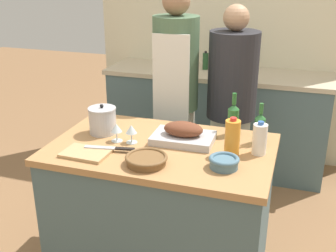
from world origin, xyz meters
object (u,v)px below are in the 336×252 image
Objects in this scene: knife_chef at (111,148)px; mixing_bowl at (224,162)px; roasting_pan at (183,134)px; person_cook_aproned at (175,92)px; cutting_board at (86,153)px; condiment_bottle_extra at (166,58)px; wine_bottle_dark at (260,128)px; person_cook_guest at (231,103)px; wine_glass_left at (116,129)px; wine_glass_right at (131,130)px; milk_jug at (260,139)px; wicker_basket at (146,159)px; condiment_bottle_short at (205,61)px; wine_bottle_green at (233,119)px; juice_jug at (232,137)px; stock_pot at (103,120)px; stand_mixer at (227,57)px; condiment_bottle_tall at (178,59)px.

mixing_bowl is at bearing -0.23° from knife_chef.
person_cook_aproned is (-0.27, 0.71, 0.03)m from roasting_pan.
condiment_bottle_extra is at bearing 94.40° from cutting_board.
mixing_bowl reaches higher than cutting_board.
roasting_pan is 1.50× the size of wine_bottle_dark.
person_cook_guest is at bearing 112.76° from wine_bottle_dark.
person_cook_guest reaches higher than wine_bottle_dark.
cutting_board is 1.40× the size of condiment_bottle_extra.
wine_glass_left reaches higher than cutting_board.
wine_glass_right is 1.65m from condiment_bottle_extra.
cutting_board is 1.36× the size of milk_jug.
cutting_board is 0.14m from knife_chef.
wine_bottle_dark is (0.54, 0.47, 0.07)m from wicker_basket.
mixing_bowl is 1.99m from condiment_bottle_extra.
wicker_basket is 0.41m from mixing_bowl.
wicker_basket is at bearing -86.10° from condiment_bottle_short.
wicker_basket is 1.42× the size of mixing_bowl.
milk_jug is 1.13× the size of condiment_bottle_short.
person_cook_aproned reaches higher than wine_bottle_dark.
wicker_basket is at bearing -123.77° from wine_bottle_green.
wine_glass_left is at bearing -175.58° from wine_glass_right.
knife_chef is at bearing 35.60° from cutting_board.
juice_jug is at bearing -80.94° from wine_bottle_green.
juice_jug is at bearing -15.41° from roasting_pan.
condiment_bottle_extra is at bearing 101.24° from wine_glass_right.
wine_glass_right is (-0.58, 0.15, 0.05)m from mixing_bowl.
wine_bottle_green is 0.62m from person_cook_guest.
condiment_bottle_extra is (-0.61, 1.51, 0.10)m from roasting_pan.
juice_jug is at bearing 87.30° from mixing_bowl.
juice_jug is 0.90m from person_cook_guest.
wine_bottle_green is 1.44m from condiment_bottle_short.
stock_pot is 0.85m from mixing_bowl.
stock_pot is 1.71m from stand_mixer.
stock_pot is 1.06m from person_cook_guest.
wine_bottle_dark reaches higher than wicker_basket.
wine_bottle_dark is at bearing 16.22° from roasting_pan.
wine_bottle_green is at bearing 29.42° from wine_glass_right.
condiment_bottle_tall is (-0.77, 1.39, 0.03)m from wine_bottle_green.
person_cook_aproned is (0.24, -0.88, -0.05)m from condiment_bottle_tall.
juice_jug is 0.69m from wine_glass_left.
person_cook_guest is (0.41, 0.09, -0.07)m from person_cook_aproned.
stock_pot is (-0.05, 0.32, 0.07)m from cutting_board.
cutting_board is at bearing -85.60° from condiment_bottle_extra.
milk_jug is 0.89m from person_cook_guest.
condiment_bottle_tall is at bearing 107.81° from roasting_pan.
roasting_pan is 3.31× the size of wine_glass_left.
wine_bottle_green is 0.93× the size of knife_chef.
mixing_bowl is 1.07m from person_cook_guest.
person_cook_aproned is 1.07× the size of person_cook_guest.
cutting_board is at bearing -110.81° from wine_glass_left.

